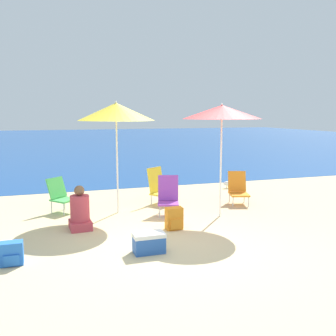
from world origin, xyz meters
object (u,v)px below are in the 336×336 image
at_px(backpack_blue, 12,254).
at_px(backpack_orange, 174,219).
at_px(beach_umbrella_yellow, 116,112).
at_px(person_seated_near, 80,212).
at_px(beach_umbrella_red, 222,112).
at_px(beach_chair_purple, 168,195).
at_px(seagull, 228,183).
at_px(beach_chair_green, 60,194).
at_px(beach_chair_yellow, 159,186).
at_px(beach_chair_orange, 238,188).
at_px(cooler_box, 149,243).

bearing_deg(backpack_blue, backpack_orange, 17.11).
distance_m(beach_umbrella_yellow, backpack_orange, 2.59).
height_order(person_seated_near, backpack_blue, person_seated_near).
xyz_separation_m(beach_umbrella_red, backpack_blue, (-3.93, -1.39, -2.00)).
height_order(beach_umbrella_yellow, backpack_blue, beach_umbrella_yellow).
xyz_separation_m(beach_chair_purple, seagull, (2.50, 2.14, -0.27)).
bearing_deg(beach_chair_purple, beach_chair_green, 174.96).
bearing_deg(beach_chair_yellow, backpack_blue, -170.94).
xyz_separation_m(beach_chair_orange, beach_chair_green, (-4.07, 0.49, 0.03)).
relative_size(backpack_orange, backpack_blue, 1.24).
relative_size(cooler_box, seagull, 1.81).
distance_m(backpack_orange, seagull, 4.20).
bearing_deg(beach_chair_orange, beach_chair_green, -170.40).
relative_size(person_seated_near, backpack_blue, 2.47).
height_order(beach_umbrella_red, beach_chair_green, beach_umbrella_red).
height_order(beach_chair_yellow, cooler_box, beach_chair_yellow).
height_order(beach_chair_yellow, seagull, beach_chair_yellow).
distance_m(beach_chair_orange, beach_chair_purple, 1.94).
height_order(beach_umbrella_yellow, seagull, beach_umbrella_yellow).
bearing_deg(backpack_orange, seagull, 49.53).
bearing_deg(seagull, person_seated_near, -148.91).
distance_m(beach_chair_orange, seagull, 1.84).
bearing_deg(person_seated_near, beach_umbrella_yellow, 43.79).
height_order(cooler_box, seagull, cooler_box).
bearing_deg(beach_umbrella_red, beach_chair_orange, 45.08).
distance_m(person_seated_near, backpack_orange, 1.75).
bearing_deg(beach_chair_orange, backpack_orange, -128.85).
relative_size(beach_chair_purple, backpack_orange, 1.98).
bearing_deg(beach_umbrella_yellow, beach_chair_yellow, 26.09).
bearing_deg(beach_chair_orange, beach_umbrella_red, -118.52).
height_order(beach_chair_green, backpack_blue, beach_chair_green).
height_order(beach_umbrella_yellow, beach_chair_orange, beach_umbrella_yellow).
bearing_deg(backpack_orange, beach_umbrella_yellow, 117.11).
xyz_separation_m(beach_chair_orange, backpack_orange, (-2.12, -1.47, -0.16)).
relative_size(person_seated_near, backpack_orange, 1.99).
distance_m(beach_umbrella_yellow, beach_umbrella_red, 2.20).
xyz_separation_m(backpack_orange, seagull, (2.72, 3.19, -0.06)).
relative_size(beach_chair_yellow, beach_chair_orange, 1.14).
relative_size(beach_umbrella_yellow, cooler_box, 4.91).
relative_size(backpack_orange, seagull, 1.55).
relative_size(beach_umbrella_yellow, person_seated_near, 2.90).
relative_size(beach_umbrella_red, backpack_orange, 5.63).
bearing_deg(cooler_box, beach_chair_green, 112.25).
relative_size(beach_umbrella_red, beach_chair_green, 3.15).
height_order(beach_chair_purple, cooler_box, beach_chair_purple).
xyz_separation_m(backpack_blue, cooler_box, (1.98, -0.15, -0.00)).
height_order(beach_chair_purple, beach_chair_green, beach_chair_purple).
bearing_deg(seagull, backpack_orange, -130.47).
relative_size(backpack_blue, cooler_box, 0.69).
xyz_separation_m(beach_chair_yellow, seagull, (2.40, 1.15, -0.27)).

